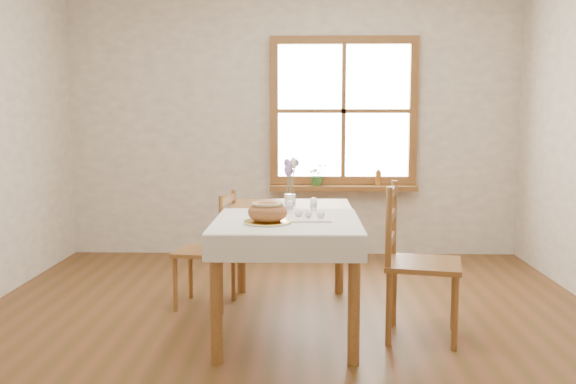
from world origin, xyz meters
name	(u,v)px	position (x,y,z in m)	size (l,w,h in m)	color
ground	(287,337)	(0.00, 0.00, 0.00)	(5.00, 5.00, 0.00)	brown
room_walls	(287,66)	(0.00, 0.00, 1.71)	(4.60, 5.10, 2.65)	white
window	(343,111)	(0.50, 2.47, 1.45)	(1.46, 0.08, 1.46)	olive
window_sill	(343,188)	(0.50, 2.40, 0.69)	(1.46, 0.20, 0.05)	olive
dining_table	(288,227)	(0.00, 0.30, 0.66)	(0.90, 1.60, 0.75)	olive
table_linen	(287,221)	(0.00, 0.00, 0.76)	(0.91, 0.99, 0.01)	white
chair_left	(205,250)	(-0.62, 0.67, 0.43)	(0.40, 0.42, 0.85)	olive
chair_right	(424,262)	(0.86, 0.03, 0.49)	(0.46, 0.48, 0.98)	olive
bread_plate	(268,222)	(-0.11, -0.13, 0.77)	(0.28, 0.28, 0.02)	white
bread_loaf	(268,210)	(-0.11, -0.13, 0.84)	(0.24, 0.24, 0.13)	#A06239
egg_napkin	(308,219)	(0.13, 0.01, 0.77)	(0.28, 0.23, 0.01)	white
eggs	(308,214)	(0.13, 0.01, 0.80)	(0.21, 0.19, 0.05)	white
salt_shaker	(289,207)	(0.01, 0.28, 0.80)	(0.05, 0.05, 0.09)	white
pepper_shaker	(314,204)	(0.17, 0.39, 0.81)	(0.05, 0.05, 0.09)	white
flower_vase	(290,202)	(0.01, 0.61, 0.79)	(0.08, 0.08, 0.09)	white
lavender_bouquet	(290,177)	(0.01, 0.61, 0.97)	(0.14, 0.14, 0.26)	#8560AB
potted_plant	(318,177)	(0.24, 2.40, 0.80)	(0.19, 0.21, 0.16)	#34762F
amber_bottle	(378,177)	(0.85, 2.40, 0.80)	(0.06, 0.06, 0.16)	#A65E1E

